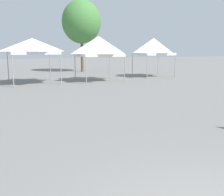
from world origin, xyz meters
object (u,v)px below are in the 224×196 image
(canopy_tent_left_of_center, at_px, (154,47))
(tree_behind_tents_right, at_px, (81,22))
(canopy_tent_behind_center, at_px, (32,46))
(canopy_tent_right_of_center, at_px, (99,46))

(canopy_tent_left_of_center, bearing_deg, tree_behind_tents_right, 119.39)
(canopy_tent_behind_center, distance_m, canopy_tent_right_of_center, 4.75)
(canopy_tent_behind_center, bearing_deg, canopy_tent_right_of_center, -4.40)
(canopy_tent_behind_center, xyz_separation_m, tree_behind_tents_right, (6.04, 8.36, 2.61))
(canopy_tent_behind_center, distance_m, canopy_tent_left_of_center, 10.29)
(tree_behind_tents_right, bearing_deg, canopy_tent_behind_center, -125.85)
(canopy_tent_left_of_center, bearing_deg, canopy_tent_behind_center, -175.05)
(canopy_tent_behind_center, relative_size, canopy_tent_left_of_center, 1.02)
(canopy_tent_right_of_center, relative_size, tree_behind_tents_right, 0.45)
(canopy_tent_behind_center, xyz_separation_m, canopy_tent_right_of_center, (4.73, -0.36, 0.01))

